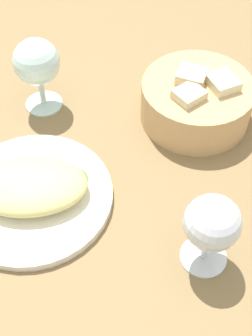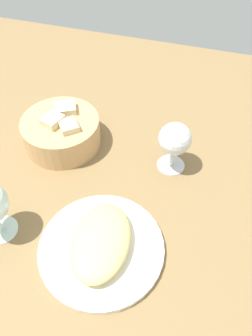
# 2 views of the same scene
# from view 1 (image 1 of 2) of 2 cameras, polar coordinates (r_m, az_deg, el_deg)

# --- Properties ---
(ground_plane) EXTENTS (1.40, 1.40, 0.02)m
(ground_plane) POSITION_cam_1_polar(r_m,az_deg,el_deg) (0.73, -1.12, -2.45)
(ground_plane) COLOR olive
(plate) EXTENTS (0.24, 0.24, 0.01)m
(plate) POSITION_cam_1_polar(r_m,az_deg,el_deg) (0.72, -11.47, -3.47)
(plate) COLOR white
(plate) RESTS_ON ground_plane
(omelette) EXTENTS (0.18, 0.13, 0.04)m
(omelette) POSITION_cam_1_polar(r_m,az_deg,el_deg) (0.69, -11.81, -2.16)
(omelette) COLOR #DDCF7E
(omelette) RESTS_ON plate
(lettuce_garnish) EXTENTS (0.05, 0.05, 0.01)m
(lettuce_garnish) POSITION_cam_1_polar(r_m,az_deg,el_deg) (0.71, -6.82, -1.15)
(lettuce_garnish) COLOR #4A862B
(lettuce_garnish) RESTS_ON plate
(bread_basket) EXTENTS (0.19, 0.19, 0.09)m
(bread_basket) POSITION_cam_1_polar(r_m,az_deg,el_deg) (0.80, 8.73, 8.28)
(bread_basket) COLOR tan
(bread_basket) RESTS_ON ground_plane
(wine_glass_near) EXTENTS (0.07, 0.07, 0.13)m
(wine_glass_near) POSITION_cam_1_polar(r_m,az_deg,el_deg) (0.59, 10.58, -6.97)
(wine_glass_near) COLOR silver
(wine_glass_near) RESTS_ON ground_plane
(wine_glass_far) EXTENTS (0.08, 0.08, 0.14)m
(wine_glass_far) POSITION_cam_1_polar(r_m,az_deg,el_deg) (0.80, -10.99, 12.50)
(wine_glass_far) COLOR silver
(wine_glass_far) RESTS_ON ground_plane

